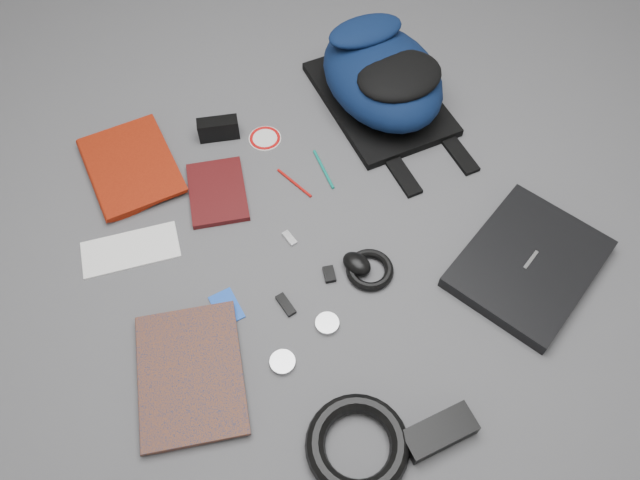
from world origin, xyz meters
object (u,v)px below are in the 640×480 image
dvd_case (217,192)px  compact_camera (218,129)px  laptop (529,264)px  comic_book (138,384)px  textbook_red (90,181)px  mouse (357,264)px  backpack (382,76)px  power_brick (439,432)px

dvd_case → compact_camera: 0.19m
laptop → comic_book: bearing=147.7°
textbook_red → comic_book: 0.56m
laptop → comic_book: laptop is taller
textbook_red → dvd_case: textbook_red is taller
textbook_red → mouse: bearing=-46.5°
laptop → mouse: bearing=129.6°
textbook_red → comic_book: size_ratio=0.95×
dvd_case → mouse: 0.40m
compact_camera → mouse: size_ratio=1.46×
textbook_red → comic_book: bearing=-95.4°
laptop → compact_camera: size_ratio=3.24×
compact_camera → mouse: (0.12, -0.52, -0.01)m
backpack → laptop: (0.03, -0.61, -0.08)m
backpack → dvd_case: backpack is taller
dvd_case → comic_book: bearing=-114.9°
comic_book → power_brick: 0.61m
dvd_case → mouse: mouse is taller
mouse → power_brick: bearing=-116.5°
textbook_red → dvd_case: (0.27, -0.17, -0.01)m
compact_camera → textbook_red: bearing=-161.8°
backpack → mouse: (-0.32, -0.43, -0.07)m
compact_camera → power_brick: compact_camera is taller
power_brick → backpack: bearing=69.1°
comic_book → compact_camera: 0.69m
backpack → laptop: 0.62m
dvd_case → power_brick: power_brick is taller
comic_book → power_brick: power_brick is taller
compact_camera → power_brick: (0.07, -0.92, -0.01)m
backpack → laptop: size_ratio=1.31×
comic_book → dvd_case: 0.51m
laptop → textbook_red: (-0.81, 0.70, -0.00)m
laptop → textbook_red: bearing=116.6°
laptop → dvd_case: 0.76m
textbook_red → compact_camera: 0.35m
textbook_red → mouse: size_ratio=3.90×
laptop → textbook_red: 1.07m
laptop → comic_book: size_ratio=1.16×
comic_book → mouse: bearing=20.6°
backpack → textbook_red: backpack is taller
laptop → mouse: 0.39m
backpack → laptop: bearing=-84.1°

